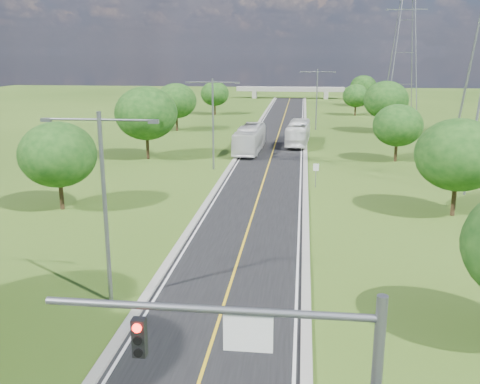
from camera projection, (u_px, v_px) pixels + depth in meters
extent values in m
plane|color=#2C4814|center=(274.00, 147.00, 73.70)|extent=(260.00, 260.00, 0.00)
cube|color=black|center=(277.00, 140.00, 79.45)|extent=(8.00, 150.00, 0.06)
cube|color=gray|center=(248.00, 139.00, 79.91)|extent=(0.50, 150.00, 0.22)
cube|color=gray|center=(305.00, 140.00, 78.95)|extent=(0.50, 150.00, 0.22)
cylinder|color=slate|center=(208.00, 309.00, 13.25)|extent=(8.40, 0.20, 0.20)
cube|color=black|center=(139.00, 337.00, 13.68)|extent=(0.35, 0.28, 1.05)
cylinder|color=#FF140C|center=(137.00, 328.00, 13.44)|extent=(0.24, 0.06, 0.24)
cube|color=white|center=(248.00, 333.00, 13.29)|extent=(1.25, 0.06, 1.00)
cylinder|color=slate|center=(316.00, 175.00, 51.67)|extent=(0.08, 0.08, 2.40)
cube|color=white|center=(316.00, 167.00, 51.44)|extent=(0.55, 0.04, 0.70)
cube|color=gray|center=(255.00, 95.00, 151.41)|extent=(1.20, 3.00, 2.00)
cube|color=gray|center=(326.00, 95.00, 149.15)|extent=(1.20, 3.00, 2.00)
cube|color=gray|center=(290.00, 89.00, 149.87)|extent=(30.00, 3.00, 1.20)
cylinder|color=slate|center=(105.00, 211.00, 27.00)|extent=(0.22, 0.22, 10.00)
cylinder|color=slate|center=(71.00, 119.00, 25.99)|extent=(2.80, 0.12, 0.12)
cylinder|color=slate|center=(127.00, 120.00, 25.67)|extent=(2.80, 0.12, 0.12)
cube|color=slate|center=(46.00, 120.00, 26.15)|extent=(0.50, 0.25, 0.18)
cube|color=slate|center=(154.00, 122.00, 25.54)|extent=(0.50, 0.25, 0.18)
cylinder|color=slate|center=(213.00, 125.00, 58.69)|extent=(0.22, 0.22, 10.00)
cylinder|color=slate|center=(200.00, 82.00, 57.68)|extent=(2.80, 0.12, 0.12)
cylinder|color=slate|center=(225.00, 82.00, 57.37)|extent=(2.80, 0.12, 0.12)
cube|color=slate|center=(188.00, 83.00, 57.84)|extent=(0.50, 0.25, 0.18)
cube|color=slate|center=(237.00, 83.00, 57.23)|extent=(0.50, 0.25, 0.18)
cylinder|color=slate|center=(317.00, 100.00, 89.04)|extent=(0.22, 0.22, 10.00)
cylinder|color=slate|center=(309.00, 72.00, 88.02)|extent=(2.80, 0.12, 0.12)
cylinder|color=slate|center=(326.00, 72.00, 87.71)|extent=(2.80, 0.12, 0.12)
cube|color=slate|center=(301.00, 72.00, 88.18)|extent=(0.50, 0.25, 0.18)
cube|color=slate|center=(334.00, 72.00, 87.57)|extent=(0.50, 0.25, 0.18)
cube|color=slate|center=(407.00, 9.00, 118.03)|extent=(9.00, 0.25, 0.25)
cylinder|color=black|center=(61.00, 194.00, 44.42)|extent=(0.36, 0.36, 2.70)
ellipsoid|color=#123C10|center=(58.00, 155.00, 43.58)|extent=(6.30, 6.30, 5.36)
cylinder|color=black|center=(148.00, 146.00, 65.37)|extent=(0.36, 0.36, 3.24)
ellipsoid|color=#123C10|center=(146.00, 113.00, 64.37)|extent=(7.56, 7.56, 6.43)
cylinder|color=black|center=(177.00, 122.00, 88.70)|extent=(0.36, 0.36, 2.88)
ellipsoid|color=#123C10|center=(176.00, 101.00, 87.80)|extent=(6.72, 6.72, 5.71)
cylinder|color=black|center=(215.00, 109.00, 111.51)|extent=(0.36, 0.36, 2.52)
ellipsoid|color=#123C10|center=(215.00, 94.00, 110.73)|extent=(5.88, 5.88, 5.00)
cylinder|color=black|center=(454.00, 198.00, 42.71)|extent=(0.36, 0.36, 2.88)
ellipsoid|color=#123C10|center=(458.00, 155.00, 41.81)|extent=(6.72, 6.72, 5.71)
cylinder|color=black|center=(396.00, 151.00, 64.00)|extent=(0.36, 0.36, 2.52)
ellipsoid|color=#123C10|center=(398.00, 125.00, 63.22)|extent=(5.88, 5.88, 5.00)
cylinder|color=black|center=(384.00, 123.00, 86.76)|extent=(0.36, 0.36, 3.06)
ellipsoid|color=#123C10|center=(386.00, 100.00, 85.80)|extent=(7.14, 7.14, 6.07)
cylinder|color=black|center=(355.00, 110.00, 110.18)|extent=(0.36, 0.36, 2.34)
ellipsoid|color=#123C10|center=(356.00, 96.00, 109.45)|extent=(5.46, 5.46, 4.64)
cylinder|color=black|center=(363.00, 101.00, 128.95)|extent=(0.36, 0.36, 2.70)
ellipsoid|color=#123C10|center=(363.00, 87.00, 128.11)|extent=(6.30, 6.30, 5.36)
imported|color=white|center=(298.00, 133.00, 75.41)|extent=(3.40, 11.72, 3.23)
imported|color=white|center=(250.00, 139.00, 69.79)|extent=(3.30, 12.17, 3.36)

